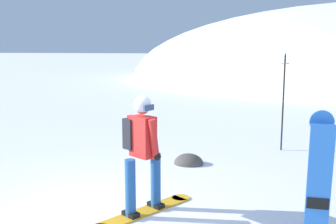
# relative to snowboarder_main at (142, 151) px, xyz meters

# --- Properties ---
(ground_plane) EXTENTS (300.00, 300.00, 0.00)m
(ground_plane) POSITION_rel_snowboarder_main_xyz_m (-0.56, -0.18, -0.92)
(ground_plane) COLOR white
(snowboarder_main) EXTENTS (1.11, 1.60, 1.71)m
(snowboarder_main) POSITION_rel_snowboarder_main_xyz_m (0.00, 0.00, 0.00)
(snowboarder_main) COLOR orange
(snowboarder_main) RESTS_ON ground
(spare_snowboard) EXTENTS (0.28, 0.19, 1.65)m
(spare_snowboard) POSITION_rel_snowboarder_main_xyz_m (2.34, -0.45, -0.08)
(spare_snowboard) COLOR blue
(spare_snowboard) RESTS_ON ground
(piste_marker_near) EXTENTS (0.20, 0.20, 2.27)m
(piste_marker_near) POSITION_rel_snowboarder_main_xyz_m (2.11, 4.19, 0.37)
(piste_marker_near) COLOR black
(piste_marker_near) RESTS_ON ground
(rock_dark) EXTENTS (0.61, 0.52, 0.43)m
(rock_dark) POSITION_rel_snowboarder_main_xyz_m (0.21, 2.57, -0.92)
(rock_dark) COLOR #4C4742
(rock_dark) RESTS_ON ground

